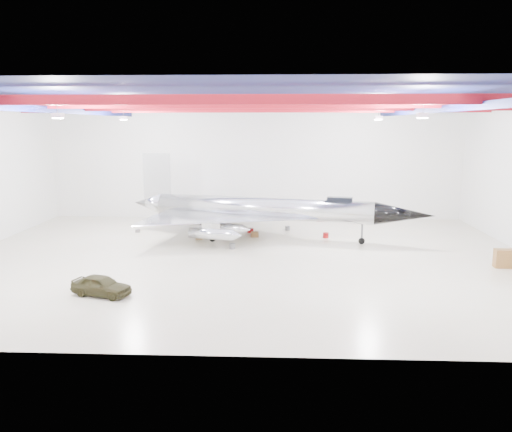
{
  "coord_description": "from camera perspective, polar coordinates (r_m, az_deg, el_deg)",
  "views": [
    {
      "loc": [
        2.22,
        -33.69,
        9.26
      ],
      "look_at": [
        0.67,
        2.0,
        2.61
      ],
      "focal_mm": 35.0,
      "sensor_mm": 36.0,
      "label": 1
    }
  ],
  "objects": [
    {
      "name": "jeep",
      "position": [
        28.71,
        -17.27,
        -7.57
      ],
      "size": [
        3.59,
        2.23,
        1.14
      ],
      "primitive_type": "imported",
      "rotation": [
        0.0,
        0.0,
        1.29
      ],
      "color": "#333019",
      "rests_on": "floor"
    },
    {
      "name": "floor",
      "position": [
        35.01,
        -1.25,
        -4.8
      ],
      "size": [
        40.0,
        40.0,
        0.0
      ],
      "primitive_type": "plane",
      "color": "beige",
      "rests_on": "ground"
    },
    {
      "name": "spares_box",
      "position": [
        43.99,
        3.63,
        -1.38
      ],
      "size": [
        0.47,
        0.47,
        0.38
      ],
      "primitive_type": "cylinder",
      "rotation": [
        0.0,
        0.0,
        -0.12
      ],
      "color": "#59595B",
      "rests_on": "floor"
    },
    {
      "name": "ceiling_structure",
      "position": [
        33.78,
        -1.32,
        12.34
      ],
      "size": [
        39.5,
        29.5,
        1.08
      ],
      "color": "maroon",
      "rests_on": "ceiling"
    },
    {
      "name": "engine_drum",
      "position": [
        37.46,
        -2.73,
        -3.47
      ],
      "size": [
        0.46,
        0.46,
        0.4
      ],
      "primitive_type": "cylinder",
      "rotation": [
        0.0,
        0.0,
        0.04
      ],
      "color": "#59595B",
      "rests_on": "floor"
    },
    {
      "name": "wall_back",
      "position": [
        48.88,
        -0.13,
        6.13
      ],
      "size": [
        40.0,
        0.0,
        40.0
      ],
      "primitive_type": "plane",
      "rotation": [
        1.57,
        0.0,
        0.0
      ],
      "color": "silver",
      "rests_on": "floor"
    },
    {
      "name": "tool_chest",
      "position": [
        41.37,
        7.97,
        -2.19
      ],
      "size": [
        0.63,
        0.63,
        0.43
      ],
      "primitive_type": "cylinder",
      "rotation": [
        0.0,
        0.0,
        0.42
      ],
      "color": "maroon",
      "rests_on": "floor"
    },
    {
      "name": "ceiling",
      "position": [
        33.81,
        -1.32,
        13.49
      ],
      "size": [
        40.0,
        40.0,
        0.0
      ],
      "primitive_type": "plane",
      "rotation": [
        3.14,
        0.0,
        0.0
      ],
      "color": "#0A0F38",
      "rests_on": "wall_back"
    },
    {
      "name": "crate_small",
      "position": [
        44.2,
        -13.36,
        -1.66
      ],
      "size": [
        0.46,
        0.4,
        0.28
      ],
      "primitive_type": "cube",
      "rotation": [
        0.0,
        0.0,
        0.23
      ],
      "color": "#59595B",
      "rests_on": "floor"
    },
    {
      "name": "toolbox_red",
      "position": [
        42.94,
        -0.63,
        -1.67
      ],
      "size": [
        0.52,
        0.43,
        0.35
      ],
      "primitive_type": "cube",
      "rotation": [
        0.0,
        0.0,
        -0.05
      ],
      "color": "maroon",
      "rests_on": "floor"
    },
    {
      "name": "desk",
      "position": [
        36.36,
        26.58,
        -4.36
      ],
      "size": [
        1.37,
        0.75,
        1.22
      ],
      "primitive_type": "cube",
      "rotation": [
        0.0,
        0.0,
        -0.06
      ],
      "color": "brown",
      "rests_on": "floor"
    },
    {
      "name": "crate_ply",
      "position": [
        40.75,
        -6.48,
        -2.39
      ],
      "size": [
        0.58,
        0.48,
        0.39
      ],
      "primitive_type": "cube",
      "rotation": [
        0.0,
        0.0,
        -0.07
      ],
      "color": "olive",
      "rests_on": "floor"
    },
    {
      "name": "jet_aircraft",
      "position": [
        40.5,
        0.68,
        0.53
      ],
      "size": [
        24.6,
        16.93,
        6.78
      ],
      "rotation": [
        0.0,
        0.0,
        -0.22
      ],
      "color": "silver",
      "rests_on": "floor"
    },
    {
      "name": "parts_bin",
      "position": [
        41.29,
        -0.14,
        -2.11
      ],
      "size": [
        0.66,
        0.55,
        0.43
      ],
      "primitive_type": "cube",
      "rotation": [
        0.0,
        0.0,
        0.09
      ],
      "color": "olive",
      "rests_on": "floor"
    }
  ]
}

